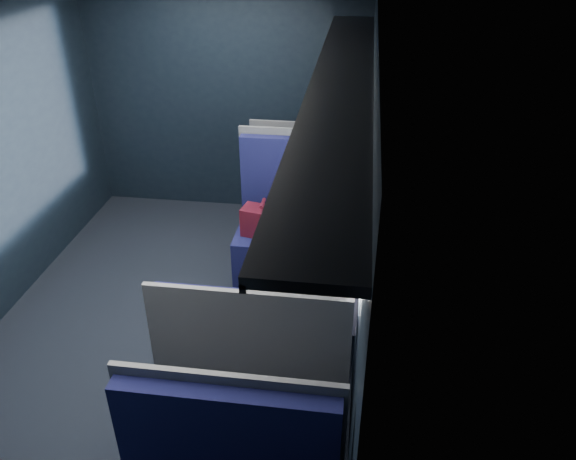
# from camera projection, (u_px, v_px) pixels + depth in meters

# --- Properties ---
(ground) EXTENTS (2.80, 4.20, 0.01)m
(ground) POSITION_uv_depth(u_px,v_px,m) (175.00, 327.00, 4.40)
(ground) COLOR black
(room_shell) EXTENTS (3.00, 4.40, 2.40)m
(room_shell) POSITION_uv_depth(u_px,v_px,m) (155.00, 151.00, 3.65)
(room_shell) COLOR black
(room_shell) RESTS_ON ground
(table) EXTENTS (0.62, 1.00, 0.74)m
(table) POSITION_uv_depth(u_px,v_px,m) (307.00, 266.00, 3.95)
(table) COLOR #54565E
(table) RESTS_ON ground
(seat_bay_near) EXTENTS (1.04, 0.62, 1.26)m
(seat_bay_near) POSITION_uv_depth(u_px,v_px,m) (294.00, 232.00, 4.83)
(seat_bay_near) COLOR #0C0C35
(seat_bay_near) RESTS_ON ground
(seat_bay_far) EXTENTS (1.04, 0.62, 1.26)m
(seat_bay_far) POSITION_uv_depth(u_px,v_px,m) (260.00, 380.00, 3.34)
(seat_bay_far) COLOR #0C0C35
(seat_bay_far) RESTS_ON ground
(seat_row_front) EXTENTS (1.04, 0.51, 1.16)m
(seat_row_front) POSITION_uv_depth(u_px,v_px,m) (307.00, 187.00, 5.63)
(seat_row_front) COLOR #0C0C35
(seat_row_front) RESTS_ON ground
(man) EXTENTS (0.53, 0.56, 1.32)m
(man) POSITION_uv_depth(u_px,v_px,m) (324.00, 213.00, 4.51)
(man) COLOR black
(man) RESTS_ON ground
(woman) EXTENTS (0.53, 0.56, 1.32)m
(woman) POSITION_uv_depth(u_px,v_px,m) (306.00, 325.00, 3.30)
(woman) COLOR black
(woman) RESTS_ON ground
(papers) EXTENTS (0.59, 0.78, 0.01)m
(papers) POSITION_uv_depth(u_px,v_px,m) (294.00, 266.00, 3.81)
(papers) COLOR white
(papers) RESTS_ON table
(laptop) EXTENTS (0.31, 0.35, 0.22)m
(laptop) POSITION_uv_depth(u_px,v_px,m) (334.00, 242.00, 3.97)
(laptop) COLOR silver
(laptop) RESTS_ON table
(bottle_small) EXTENTS (0.06, 0.06, 0.20)m
(bottle_small) POSITION_uv_depth(u_px,v_px,m) (341.00, 224.00, 4.14)
(bottle_small) COLOR silver
(bottle_small) RESTS_ON table
(cup) EXTENTS (0.08, 0.08, 0.10)m
(cup) POSITION_uv_depth(u_px,v_px,m) (352.00, 223.00, 4.22)
(cup) COLOR white
(cup) RESTS_ON table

